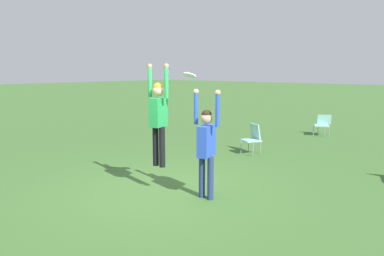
% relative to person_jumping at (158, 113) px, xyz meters
% --- Properties ---
extents(ground_plane, '(120.00, 120.00, 0.00)m').
position_rel_person_jumping_xyz_m(ground_plane, '(0.14, 0.07, -1.60)').
color(ground_plane, '#3D662D').
extents(person_jumping, '(0.57, 0.45, 2.05)m').
position_rel_person_jumping_xyz_m(person_jumping, '(0.00, 0.00, 0.00)').
color(person_jumping, black).
rests_on(person_jumping, ground_plane).
extents(person_defending, '(0.62, 0.50, 2.09)m').
position_rel_person_jumping_xyz_m(person_defending, '(0.99, 0.29, -0.49)').
color(person_defending, navy).
rests_on(person_defending, ground_plane).
extents(frisbee, '(0.25, 0.24, 0.11)m').
position_rel_person_jumping_xyz_m(frisbee, '(0.69, 0.16, 0.75)').
color(frisbee, white).
extents(camping_chair_0, '(0.67, 0.73, 0.76)m').
position_rel_person_jumping_xyz_m(camping_chair_0, '(-0.10, 8.61, -1.15)').
color(camping_chair_0, gray).
rests_on(camping_chair_0, ground_plane).
extents(camping_chair_2, '(0.65, 0.71, 0.87)m').
position_rel_person_jumping_xyz_m(camping_chair_2, '(-0.43, 4.23, -1.10)').
color(camping_chair_2, gray).
rests_on(camping_chair_2, ground_plane).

